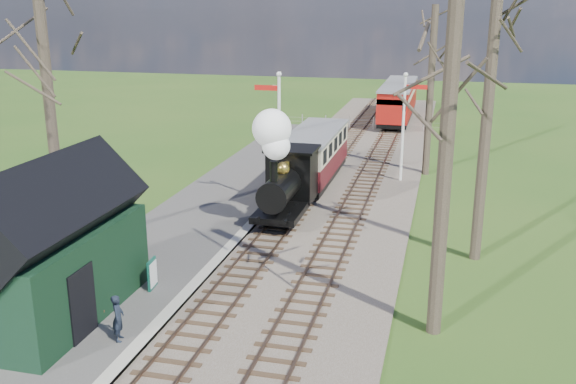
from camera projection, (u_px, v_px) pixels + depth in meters
name	position (u px, v px, depth m)	size (l,w,h in m)	color
distant_hills	(398.00, 219.00, 78.42)	(114.40, 48.00, 22.02)	#385B23
ballast_bed	(344.00, 178.00, 34.43)	(8.00, 60.00, 0.10)	brown
track_near	(320.00, 175.00, 34.72)	(1.60, 60.00, 0.15)	brown
track_far	(368.00, 178.00, 34.11)	(1.60, 60.00, 0.15)	brown
platform	(206.00, 215.00, 28.09)	(5.00, 44.00, 0.20)	#474442
coping_strip	(256.00, 219.00, 27.55)	(0.40, 44.00, 0.21)	#B2AD9E
station_shed	(51.00, 249.00, 18.36)	(3.25, 6.30, 4.78)	black
semaphore_near	(278.00, 131.00, 28.32)	(1.22, 0.24, 6.22)	silver
semaphore_far	(405.00, 119.00, 32.78)	(1.22, 0.24, 5.72)	silver
bare_trees	(292.00, 120.00, 21.90)	(15.51, 22.39, 12.00)	#382D23
fence_line	(361.00, 123.00, 47.55)	(12.60, 0.08, 1.00)	slate
locomotive	(284.00, 172.00, 26.87)	(1.97, 4.61, 4.94)	black
coach	(314.00, 154.00, 32.69)	(2.30, 7.90, 2.42)	black
red_carriage_a	(395.00, 106.00, 48.12)	(2.33, 5.78, 2.46)	black
red_carriage_b	(401.00, 96.00, 53.24)	(2.33, 5.78, 2.46)	black
sign_board	(152.00, 274.00, 20.55)	(0.15, 0.68, 0.99)	#104B3B
bench	(96.00, 296.00, 19.20)	(0.97, 1.59, 0.87)	#452A18
person	(118.00, 318.00, 17.30)	(0.48, 0.32, 1.32)	black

